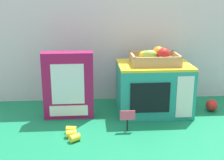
# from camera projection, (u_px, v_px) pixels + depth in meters

# --- Properties ---
(ground_plane) EXTENTS (1.70, 1.70, 0.00)m
(ground_plane) POSITION_uv_depth(u_px,v_px,m) (120.00, 114.00, 1.63)
(ground_plane) COLOR #147A4C
(ground_plane) RESTS_ON ground
(display_back_panel) EXTENTS (1.61, 0.03, 0.77)m
(display_back_panel) POSITION_uv_depth(u_px,v_px,m) (116.00, 34.00, 1.77)
(display_back_panel) COLOR silver
(display_back_panel) RESTS_ON ground
(toy_microwave) EXTENTS (0.37, 0.28, 0.26)m
(toy_microwave) POSITION_uv_depth(u_px,v_px,m) (154.00, 88.00, 1.63)
(toy_microwave) COLOR teal
(toy_microwave) RESTS_ON ground
(food_groups_crate) EXTENTS (0.24, 0.17, 0.09)m
(food_groups_crate) POSITION_uv_depth(u_px,v_px,m) (155.00, 58.00, 1.58)
(food_groups_crate) COLOR tan
(food_groups_crate) RESTS_ON toy_microwave
(cookie_set_box) EXTENTS (0.25, 0.08, 0.34)m
(cookie_set_box) POSITION_uv_depth(u_px,v_px,m) (68.00, 85.00, 1.55)
(cookie_set_box) COLOR #99144C
(cookie_set_box) RESTS_ON ground
(price_sign) EXTENTS (0.07, 0.01, 0.10)m
(price_sign) POSITION_uv_depth(u_px,v_px,m) (127.00, 117.00, 1.42)
(price_sign) COLOR black
(price_sign) RESTS_ON ground
(loose_toy_banana) EXTENTS (0.07, 0.13, 0.03)m
(loose_toy_banana) POSITION_uv_depth(u_px,v_px,m) (72.00, 134.00, 1.37)
(loose_toy_banana) COLOR yellow
(loose_toy_banana) RESTS_ON ground
(loose_toy_apple) EXTENTS (0.06, 0.06, 0.06)m
(loose_toy_apple) POSITION_uv_depth(u_px,v_px,m) (212.00, 105.00, 1.67)
(loose_toy_apple) COLOR red
(loose_toy_apple) RESTS_ON ground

